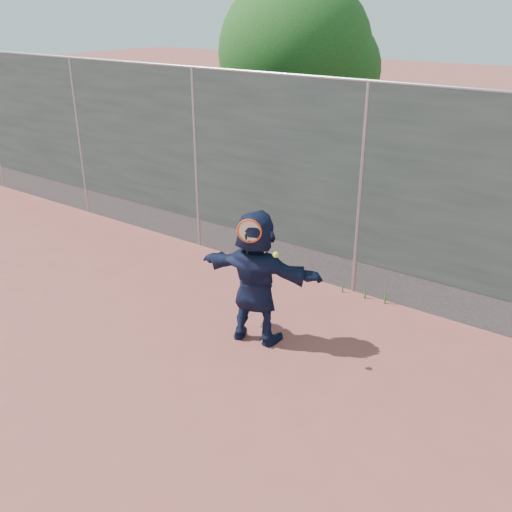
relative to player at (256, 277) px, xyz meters
The scene contains 6 objects.
ground 1.85m from the player, 75.88° to the right, with size 80.00×80.00×0.00m, color #9E4C42.
player is the anchor object (origin of this frame).
fence 2.08m from the player, 78.17° to the left, with size 20.00×0.06×3.03m.
swing_action 0.68m from the player, 66.82° to the right, with size 0.57×0.18×0.51m.
tree_left 5.91m from the player, 116.26° to the left, with size 3.15×3.00×4.53m.
weed_clump 2.05m from the player, 68.83° to the left, with size 0.68×0.07×0.30m.
Camera 1 is at (3.24, -3.46, 3.90)m, focal length 40.00 mm.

